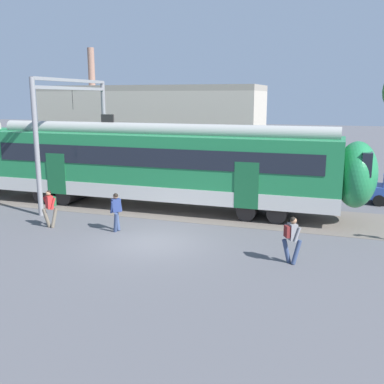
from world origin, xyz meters
name	(u,v)px	position (x,y,z in m)	size (l,w,h in m)	color
ground_plane	(153,242)	(0.00, 0.00, 0.00)	(160.00, 160.00, 0.00)	#515156
pedestrian_red	(50,205)	(-5.07, 0.49, 0.99)	(0.67, 0.54, 1.67)	#6B6051
pedestrian_navy	(116,209)	(-2.06, 0.86, 0.96)	(0.44, 0.67, 1.67)	navy
pedestrian_grey	(292,236)	(5.38, -0.64, 0.99)	(0.71, 0.50, 1.67)	navy
catenary_gantry	(74,122)	(-6.79, 5.29, 4.31)	(0.24, 6.64, 6.53)	gray
background_building	(152,130)	(-6.61, 15.14, 3.21)	(16.10, 5.00, 9.20)	#B2A899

